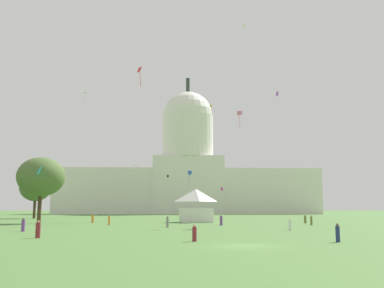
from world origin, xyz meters
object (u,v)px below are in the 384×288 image
Objects in this scene: person_purple_back_center at (23,225)px; kite_blue_low at (190,173)px; person_white_front_left at (290,225)px; kite_red_mid at (140,72)px; tree_west_near at (36,187)px; person_maroon_near_tent at (38,230)px; person_grey_lawn_far_left at (167,222)px; kite_lime_high at (86,94)px; tree_west_mid at (41,177)px; kite_green_mid at (136,166)px; event_tent at (196,205)px; kite_white_high at (244,26)px; kite_violet_mid at (277,94)px; kite_magenta_low at (222,189)px; person_olive_front_right at (305,219)px; kite_cyan_low at (39,171)px; person_orange_aisle_center at (109,220)px; kite_gold_high at (211,106)px; person_navy_mid_center at (338,233)px; person_purple_mid_left at (221,221)px; capitol_building at (188,173)px; person_maroon_edge_west at (194,233)px; person_orange_lawn_far_right at (93,219)px; kite_black_low at (168,176)px; kite_pink_mid at (240,113)px; person_olive_back_right at (311,221)px.

kite_blue_low is (23.41, 66.26, 11.87)m from person_purple_back_center.
person_white_front_left is 33.22m from kite_red_mid.
tree_west_near is 7.35× the size of person_maroon_near_tent.
kite_lime_high reaches higher than person_grey_lawn_far_left.
kite_green_mid is (11.26, 81.53, 9.73)m from tree_west_mid.
person_maroon_near_tent is (-17.94, -45.29, -2.64)m from event_tent.
kite_violet_mid is at bearing -48.25° from kite_white_high.
kite_white_high is 0.92× the size of kite_magenta_low.
person_maroon_near_tent is 0.53× the size of kite_lime_high.
kite_cyan_low is at bearing -13.22° from person_olive_front_right.
person_orange_aisle_center is 110.39m from kite_gold_high.
kite_green_mid is (-33.53, 49.78, -35.13)m from kite_white_high.
tree_west_mid is 11.82× the size of kite_violet_mid.
person_navy_mid_center is (24.77, -37.85, -0.07)m from person_orange_aisle_center.
person_navy_mid_center is 1.35× the size of kite_white_high.
capitol_building is at bearing 110.64° from person_purple_mid_left.
kite_magenta_low is (35.88, 96.18, 8.64)m from person_purple_back_center.
kite_blue_low is 56.69m from kite_red_mid.
person_white_front_left is at bearing 80.00° from person_maroon_edge_west.
kite_magenta_low is 0.40× the size of kite_red_mid.
person_grey_lawn_far_left is at bearing -67.75° from kite_white_high.
capitol_building is at bearing -148.14° from person_orange_lawn_far_right.
tree_west_mid is 104.73m from kite_gold_high.
tree_west_mid is 40.78m from tree_west_near.
tree_west_mid is 7.09× the size of person_purple_mid_left.
tree_west_mid is 82.87m from kite_green_mid.
tree_west_near is 50.11m from kite_green_mid.
kite_white_high reaches higher than kite_cyan_low.
kite_gold_high reaches higher than tree_west_mid.
kite_white_high is at bearing 103.43° from person_maroon_edge_west.
kite_black_low reaches higher than person_olive_front_right.
kite_green_mid is at bearing 109.94° from person_white_front_left.
kite_cyan_low reaches higher than person_navy_mid_center.
kite_pink_mid is (24.18, 26.36, 17.65)m from person_maroon_near_tent.
kite_blue_low is 32.58m from kite_magenta_low.
person_olive_back_right is 1.01× the size of person_grey_lawn_far_left.
kite_cyan_low is (-13.03, 3.19, 8.62)m from person_orange_aisle_center.
tree_west_mid is at bearing -71.68° from tree_west_near.
kite_red_mid is at bearing 139.51° from kite_black_low.
kite_violet_mid reaches higher than kite_green_mid.
kite_white_high reaches higher than tree_west_near.
tree_west_mid is 50.68m from person_olive_front_right.
person_orange_lawn_far_right reaches higher than person_olive_back_right.
person_olive_back_right is 40.50m from person_maroon_edge_west.
kite_white_high is at bearing 94.73° from person_purple_mid_left.
kite_pink_mid reaches higher than kite_cyan_low.
kite_gold_high is at bearing 173.41° from kite_red_mid.
kite_white_high reaches higher than person_orange_aisle_center.
person_orange_aisle_center is at bearing 134.56° from kite_black_low.
person_grey_lawn_far_left is 2.14× the size of kite_black_low.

